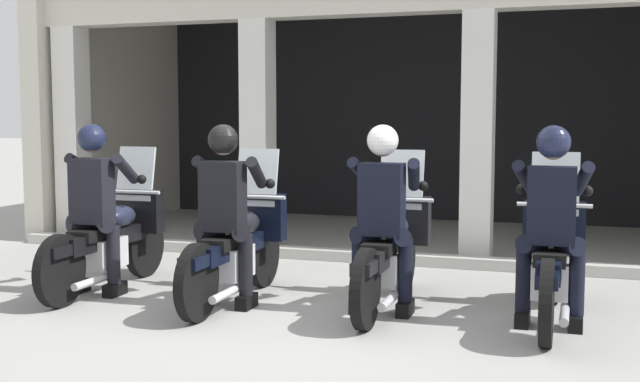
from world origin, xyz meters
TOP-DOWN VIEW (x-y plane):
  - ground_plane at (0.00, 3.00)m, footprint 80.00×80.00m
  - station_building at (-0.24, 4.91)m, footprint 9.21×4.10m
  - kerb_strip at (-0.24, 2.37)m, footprint 8.71×0.24m
  - motorcycle_far_left at (-2.02, 0.28)m, footprint 0.62×2.04m
  - police_officer_far_left at (-2.03, -0.00)m, footprint 0.63×0.61m
  - motorcycle_center_left at (-0.67, 0.21)m, footprint 0.62×2.04m
  - police_officer_center_left at (-0.68, -0.07)m, footprint 0.63×0.61m
  - motorcycle_center_right at (0.68, 0.41)m, footprint 0.62×2.04m
  - police_officer_center_right at (0.68, 0.12)m, footprint 0.63×0.61m
  - motorcycle_far_right at (2.03, 0.38)m, footprint 0.62×2.04m
  - police_officer_far_right at (2.03, 0.09)m, footprint 0.63×0.61m

SIDE VIEW (x-z plane):
  - ground_plane at x=0.00m, z-range 0.00..0.00m
  - kerb_strip at x=-0.24m, z-range 0.00..0.12m
  - motorcycle_far_left at x=-2.02m, z-range -0.17..1.17m
  - motorcycle_center_left at x=-0.67m, z-range -0.17..1.17m
  - motorcycle_center_right at x=0.68m, z-range -0.17..1.17m
  - motorcycle_far_right at x=2.03m, z-range -0.17..1.17m
  - police_officer_far_left at x=-2.03m, z-range 0.15..1.73m
  - police_officer_center_left at x=-0.68m, z-range 0.15..1.73m
  - police_officer_center_right at x=0.68m, z-range 0.15..1.73m
  - police_officer_far_right at x=2.03m, z-range 0.15..1.73m
  - station_building at x=-0.24m, z-range 0.42..3.85m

